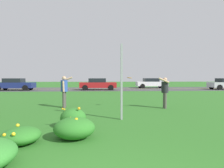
{
  "coord_description": "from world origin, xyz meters",
  "views": [
    {
      "loc": [
        0.08,
        -1.47,
        1.52
      ],
      "look_at": [
        0.65,
        7.36,
        1.23
      ],
      "focal_mm": 30.81,
      "sensor_mm": 36.0,
      "label": 1
    }
  ],
  "objects_px": {
    "person_catcher_dark_shirt": "(165,90)",
    "car_red_center_left": "(98,84)",
    "person_thrower_blue_shirt": "(64,89)",
    "sign_post_near_path": "(122,82)",
    "car_navy_leftmost": "(15,84)",
    "frisbee_orange": "(129,78)",
    "car_white_center_right": "(151,83)"
  },
  "relations": [
    {
      "from": "car_navy_leftmost",
      "to": "person_catcher_dark_shirt",
      "type": "bearing_deg",
      "value": -47.3
    },
    {
      "from": "car_red_center_left",
      "to": "car_white_center_right",
      "type": "bearing_deg",
      "value": 26.9
    },
    {
      "from": "car_white_center_right",
      "to": "person_catcher_dark_shirt",
      "type": "bearing_deg",
      "value": -103.39
    },
    {
      "from": "sign_post_near_path",
      "to": "frisbee_orange",
      "type": "relative_size",
      "value": 11.64
    },
    {
      "from": "sign_post_near_path",
      "to": "person_thrower_blue_shirt",
      "type": "bearing_deg",
      "value": 131.27
    },
    {
      "from": "person_catcher_dark_shirt",
      "to": "car_white_center_right",
      "type": "relative_size",
      "value": 0.34
    },
    {
      "from": "sign_post_near_path",
      "to": "car_navy_leftmost",
      "type": "height_order",
      "value": "sign_post_near_path"
    },
    {
      "from": "person_catcher_dark_shirt",
      "to": "person_thrower_blue_shirt",
      "type": "bearing_deg",
      "value": 173.93
    },
    {
      "from": "sign_post_near_path",
      "to": "car_navy_leftmost",
      "type": "relative_size",
      "value": 0.61
    },
    {
      "from": "car_navy_leftmost",
      "to": "frisbee_orange",
      "type": "bearing_deg",
      "value": -50.71
    },
    {
      "from": "person_thrower_blue_shirt",
      "to": "car_navy_leftmost",
      "type": "bearing_deg",
      "value": 121.03
    },
    {
      "from": "car_navy_leftmost",
      "to": "car_red_center_left",
      "type": "distance_m",
      "value": 10.08
    },
    {
      "from": "car_white_center_right",
      "to": "person_thrower_blue_shirt",
      "type": "bearing_deg",
      "value": -117.59
    },
    {
      "from": "car_red_center_left",
      "to": "car_navy_leftmost",
      "type": "bearing_deg",
      "value": 180.0
    },
    {
      "from": "person_catcher_dark_shirt",
      "to": "frisbee_orange",
      "type": "xyz_separation_m",
      "value": [
        -1.74,
        0.25,
        0.6
      ]
    },
    {
      "from": "car_red_center_left",
      "to": "car_white_center_right",
      "type": "xyz_separation_m",
      "value": [
        7.89,
        4.0,
        0.0
      ]
    },
    {
      "from": "sign_post_near_path",
      "to": "car_red_center_left",
      "type": "xyz_separation_m",
      "value": [
        -1.01,
        17.08,
        -0.63
      ]
    },
    {
      "from": "person_catcher_dark_shirt",
      "to": "car_red_center_left",
      "type": "bearing_deg",
      "value": 103.24
    },
    {
      "from": "person_thrower_blue_shirt",
      "to": "person_catcher_dark_shirt",
      "type": "xyz_separation_m",
      "value": [
        5.03,
        -0.54,
        -0.04
      ]
    },
    {
      "from": "person_catcher_dark_shirt",
      "to": "car_white_center_right",
      "type": "bearing_deg",
      "value": 76.61
    },
    {
      "from": "person_catcher_dark_shirt",
      "to": "car_white_center_right",
      "type": "height_order",
      "value": "person_catcher_dark_shirt"
    },
    {
      "from": "sign_post_near_path",
      "to": "frisbee_orange",
      "type": "xyz_separation_m",
      "value": [
        0.7,
        2.67,
        0.14
      ]
    },
    {
      "from": "person_thrower_blue_shirt",
      "to": "sign_post_near_path",
      "type": "bearing_deg",
      "value": -48.73
    },
    {
      "from": "person_catcher_dark_shirt",
      "to": "car_red_center_left",
      "type": "height_order",
      "value": "person_catcher_dark_shirt"
    },
    {
      "from": "person_catcher_dark_shirt",
      "to": "car_navy_leftmost",
      "type": "bearing_deg",
      "value": 132.7
    },
    {
      "from": "person_catcher_dark_shirt",
      "to": "sign_post_near_path",
      "type": "bearing_deg",
      "value": -135.33
    },
    {
      "from": "sign_post_near_path",
      "to": "person_thrower_blue_shirt",
      "type": "height_order",
      "value": "sign_post_near_path"
    },
    {
      "from": "frisbee_orange",
      "to": "car_navy_leftmost",
      "type": "xyz_separation_m",
      "value": [
        -11.79,
        14.41,
        -0.78
      ]
    },
    {
      "from": "sign_post_near_path",
      "to": "car_red_center_left",
      "type": "height_order",
      "value": "sign_post_near_path"
    },
    {
      "from": "frisbee_orange",
      "to": "car_navy_leftmost",
      "type": "relative_size",
      "value": 0.05
    },
    {
      "from": "car_navy_leftmost",
      "to": "car_white_center_right",
      "type": "xyz_separation_m",
      "value": [
        17.97,
        4.0,
        0.0
      ]
    },
    {
      "from": "sign_post_near_path",
      "to": "car_red_center_left",
      "type": "distance_m",
      "value": 17.12
    }
  ]
}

